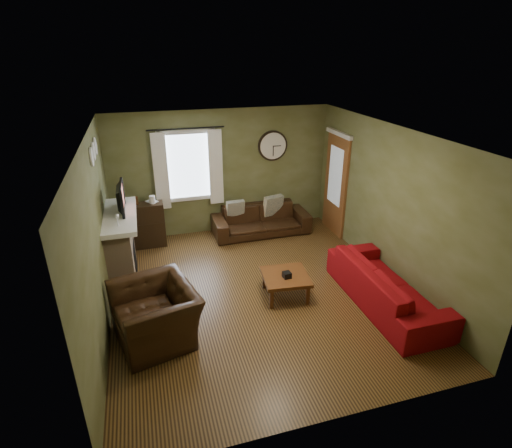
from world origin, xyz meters
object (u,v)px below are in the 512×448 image
object	(u,v)px
sofa_red	(386,285)
coffee_table	(285,285)
armchair	(156,314)
bookshelf	(145,225)
sofa_brown	(261,220)

from	to	relation	value
sofa_red	coffee_table	distance (m)	1.57
sofa_red	armchair	xyz separation A→B (m)	(-3.47, 0.21, 0.05)
sofa_red	bookshelf	bearing A→B (deg)	48.37
coffee_table	bookshelf	bearing A→B (deg)	130.19
coffee_table	sofa_brown	bearing A→B (deg)	82.39
sofa_brown	coffee_table	xyz separation A→B (m)	(-0.32, -2.40, -0.11)
bookshelf	sofa_brown	bearing A→B (deg)	-1.43
armchair	coffee_table	size ratio (longest dim) A/B	1.63
bookshelf	sofa_red	world-z (taller)	bookshelf
bookshelf	sofa_brown	xyz separation A→B (m)	(2.40, -0.06, -0.15)
bookshelf	coffee_table	size ratio (longest dim) A/B	1.26
sofa_red	armchair	distance (m)	3.48
armchair	coffee_table	xyz separation A→B (m)	(2.05, 0.44, -0.19)
bookshelf	sofa_red	distance (m)	4.68
sofa_brown	bookshelf	bearing A→B (deg)	178.57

